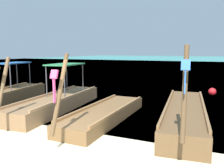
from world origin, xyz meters
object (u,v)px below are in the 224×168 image
longtail_boat_red_ribbon (6,96)px  longtail_boat_pink_ribbon (105,114)px  longtail_boat_blue_ribbon (185,114)px  mooring_buoy_near (212,92)px  longtail_boat_yellow_ribbon (58,102)px

longtail_boat_red_ribbon → longtail_boat_pink_ribbon: (6.17, -0.70, -0.13)m
longtail_boat_pink_ribbon → longtail_boat_blue_ribbon: size_ratio=0.84×
longtail_boat_red_ribbon → longtail_boat_pink_ribbon: size_ratio=1.04×
mooring_buoy_near → longtail_boat_yellow_ribbon: bearing=-134.0°
longtail_boat_red_ribbon → longtail_boat_yellow_ribbon: (3.42, -0.09, -0.01)m
longtail_boat_red_ribbon → longtail_boat_blue_ribbon: size_ratio=0.87×
longtail_boat_yellow_ribbon → longtail_boat_blue_ribbon: size_ratio=0.95×
longtail_boat_blue_ribbon → longtail_boat_yellow_ribbon: bearing=-176.6°
longtail_boat_pink_ribbon → longtail_boat_blue_ribbon: bearing=17.7°
longtail_boat_blue_ribbon → mooring_buoy_near: longtail_boat_blue_ribbon is taller
longtail_boat_pink_ribbon → longtail_boat_blue_ribbon: (2.96, 0.94, 0.09)m
longtail_boat_yellow_ribbon → mooring_buoy_near: longtail_boat_yellow_ribbon is taller
longtail_boat_blue_ribbon → longtail_boat_red_ribbon: bearing=-178.4°
longtail_boat_yellow_ribbon → longtail_boat_pink_ribbon: bearing=-12.4°
longtail_boat_pink_ribbon → longtail_boat_blue_ribbon: longtail_boat_blue_ribbon is taller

